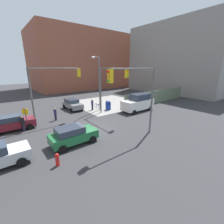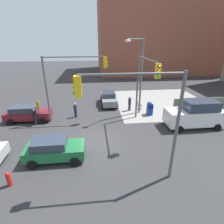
{
  "view_description": "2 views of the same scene",
  "coord_description": "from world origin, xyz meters",
  "views": [
    {
      "loc": [
        -7.53,
        -13.42,
        6.44
      ],
      "look_at": [
        1.43,
        -2.04,
        2.15
      ],
      "focal_mm": 24.0,
      "sensor_mm": 36.0,
      "label": 1
    },
    {
      "loc": [
        0.07,
        -12.54,
        7.87
      ],
      "look_at": [
        1.45,
        0.37,
        2.45
      ],
      "focal_mm": 28.0,
      "sensor_mm": 36.0,
      "label": 2
    }
  ],
  "objects": [
    {
      "name": "pedestrian_waiting",
      "position": [
        -2.0,
        5.2,
        0.85
      ],
      "size": [
        0.36,
        0.36,
        1.64
      ],
      "rotation": [
        0.0,
        0.0,
        0.37
      ],
      "color": "navy",
      "rests_on": "ground"
    },
    {
      "name": "mailbox_blue",
      "position": [
        6.2,
        5.0,
        0.76
      ],
      "size": [
        0.56,
        0.64,
        1.43
      ],
      "color": "navy",
      "rests_on": "ground"
    },
    {
      "name": "street_lamp_corner",
      "position": [
        4.91,
        5.57,
        4.7
      ],
      "size": [
        2.25,
        1.78,
        8.0
      ],
      "color": "slate",
      "rests_on": "ground"
    },
    {
      "name": "pedestrian_crossing",
      "position": [
        4.2,
        6.5,
        0.9
      ],
      "size": [
        0.36,
        0.36,
        1.74
      ],
      "rotation": [
        0.0,
        0.0,
        6.26
      ],
      "color": "navy",
      "rests_on": "ground"
    },
    {
      "name": "pedestrian_walking_north",
      "position": [
        -5.8,
        3.8,
        0.87
      ],
      "size": [
        0.36,
        0.36,
        1.67
      ],
      "rotation": [
        0.0,
        0.0,
        3.83
      ],
      "color": "black",
      "rests_on": "ground"
    },
    {
      "name": "building_warehouse_north",
      "position": [
        17.88,
        34.0,
        8.54
      ],
      "size": [
        32.0,
        18.0,
        17.08
      ],
      "color": "#93513D",
      "rests_on": "ground"
    },
    {
      "name": "traffic_signal_ne_corner",
      "position": [
        4.5,
        2.33,
        4.64
      ],
      "size": [
        0.36,
        5.68,
        6.5
      ],
      "color": "#59595B",
      "rests_on": "ground"
    },
    {
      "name": "smokestack",
      "position": [
        26.81,
        30.0,
        8.94
      ],
      "size": [
        1.8,
        1.8,
        17.88
      ],
      "primitive_type": "cylinder",
      "color": "brown",
      "rests_on": "ground"
    },
    {
      "name": "traffic_signal_se_corner",
      "position": [
        2.39,
        -4.5,
        4.63
      ],
      "size": [
        5.53,
        0.36,
        6.5
      ],
      "color": "#59595B",
      "rests_on": "ground"
    },
    {
      "name": "van_white_delivery",
      "position": [
        9.63,
        1.8,
        1.28
      ],
      "size": [
        5.4,
        2.32,
        2.62
      ],
      "color": "white",
      "rests_on": "ground"
    },
    {
      "name": "bicycle_leaning_on_fence",
      "position": [
        5.6,
        7.2,
        0.35
      ],
      "size": [
        0.05,
        1.75,
        0.97
      ],
      "color": "black",
      "rests_on": "ground"
    },
    {
      "name": "hatchback_maroon",
      "position": [
        -6.82,
        4.82,
        0.84
      ],
      "size": [
        4.46,
        2.02,
        1.62
      ],
      "color": "maroon",
      "rests_on": "ground"
    },
    {
      "name": "coupe_gray",
      "position": [
        1.94,
        8.9,
        0.84
      ],
      "size": [
        2.02,
        4.28,
        1.62
      ],
      "color": "slate",
      "rests_on": "ground"
    },
    {
      "name": "sidewalk_corner",
      "position": [
        9.0,
        9.0,
        0.01
      ],
      "size": [
        12.0,
        12.0,
        0.01
      ],
      "primitive_type": "cube",
      "color": "gray",
      "rests_on": "ground"
    },
    {
      "name": "warning_sign_two_way",
      "position": [
        -5.4,
        3.96,
        1.64
      ],
      "size": [
        0.48,
        0.48,
        2.4
      ],
      "color": "#4C4C4C",
      "rests_on": "ground"
    },
    {
      "name": "ground_plane",
      "position": [
        0.0,
        0.0,
        0.0
      ],
      "size": [
        120.0,
        120.0,
        0.0
      ],
      "primitive_type": "plane",
      "color": "#333335"
    },
    {
      "name": "traffic_signal_nw_corner",
      "position": [
        -2.14,
        4.5,
        4.67
      ],
      "size": [
        6.11,
        0.36,
        6.5
      ],
      "color": "#59595B",
      "rests_on": "ground"
    },
    {
      "name": "fire_hydrant",
      "position": [
        -5.0,
        -4.2,
        0.49
      ],
      "size": [
        0.26,
        0.26,
        0.94
      ],
      "color": "red",
      "rests_on": "ground"
    },
    {
      "name": "coupe_green",
      "position": [
        -2.85,
        -1.98,
        0.84
      ],
      "size": [
        4.03,
        2.02,
        1.62
      ],
      "color": "#1E6638",
      "rests_on": "ground"
    }
  ]
}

